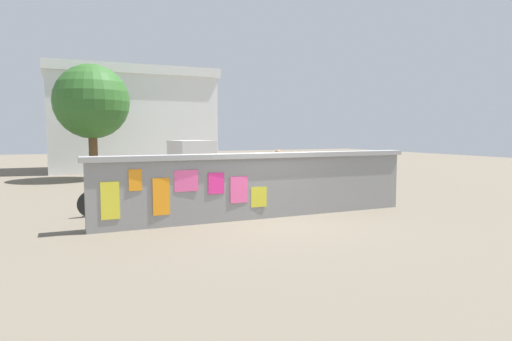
% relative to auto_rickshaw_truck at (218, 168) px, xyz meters
% --- Properties ---
extents(ground, '(60.00, 60.00, 0.00)m').
position_rel_auto_rickshaw_truck_xyz_m(ground, '(-0.45, 3.38, -0.90)').
color(ground, '#6B6051').
extents(poster_wall, '(8.43, 0.42, 1.61)m').
position_rel_auto_rickshaw_truck_xyz_m(poster_wall, '(-0.46, -4.62, -0.07)').
color(poster_wall, gray).
rests_on(poster_wall, ground).
extents(auto_rickshaw_truck, '(3.74, 1.88, 1.85)m').
position_rel_auto_rickshaw_truck_xyz_m(auto_rickshaw_truck, '(0.00, 0.00, 0.00)').
color(auto_rickshaw_truck, black).
rests_on(auto_rickshaw_truck, ground).
extents(motorcycle, '(1.90, 0.56, 0.87)m').
position_rel_auto_rickshaw_truck_xyz_m(motorcycle, '(3.05, -2.81, -0.44)').
color(motorcycle, black).
rests_on(motorcycle, ground).
extents(bicycle_near, '(1.67, 0.57, 0.95)m').
position_rel_auto_rickshaw_truck_xyz_m(bicycle_near, '(-1.72, -2.70, -0.54)').
color(bicycle_near, black).
rests_on(bicycle_near, ground).
extents(bicycle_far, '(1.68, 0.52, 0.95)m').
position_rel_auto_rickshaw_truck_xyz_m(bicycle_far, '(-3.83, -2.67, -0.54)').
color(bicycle_far, black).
rests_on(bicycle_far, ground).
extents(person_walking, '(0.39, 0.39, 1.62)m').
position_rel_auto_rickshaw_truck_xyz_m(person_walking, '(0.80, -3.01, 0.09)').
color(person_walking, '#3F994C').
rests_on(person_walking, ground).
extents(tree_roadside, '(3.29, 3.29, 5.13)m').
position_rel_auto_rickshaw_truck_xyz_m(tree_roadside, '(-3.65, 6.50, 2.56)').
color(tree_roadside, brown).
rests_on(tree_roadside, ground).
extents(building_background, '(9.10, 5.48, 5.68)m').
position_rel_auto_rickshaw_truck_xyz_m(building_background, '(-1.19, 11.84, 1.96)').
color(building_background, white).
rests_on(building_background, ground).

